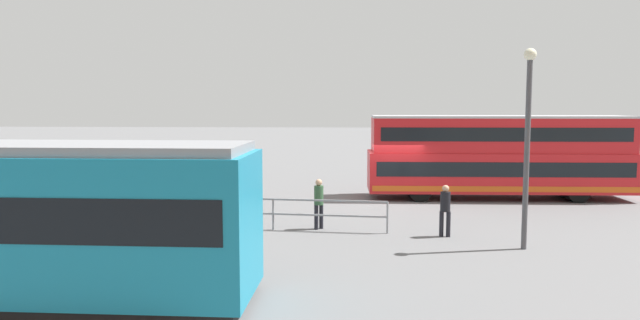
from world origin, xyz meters
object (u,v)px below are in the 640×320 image
at_px(pedestrian_near_railing, 319,200).
at_px(pedestrian_crossing, 445,207).
at_px(info_sign, 182,174).
at_px(double_decker_bus, 498,156).
at_px(street_lamp, 528,131).

height_order(pedestrian_near_railing, pedestrian_crossing, pedestrian_near_railing).
height_order(pedestrian_near_railing, info_sign, info_sign).
bearing_deg(double_decker_bus, pedestrian_crossing, 65.77).
bearing_deg(street_lamp, pedestrian_near_railing, -20.86).
distance_m(double_decker_bus, pedestrian_crossing, 8.69).
xyz_separation_m(double_decker_bus, pedestrian_near_railing, (7.68, 6.99, -0.93)).
xyz_separation_m(pedestrian_crossing, info_sign, (8.98, -1.25, 0.84)).
bearing_deg(info_sign, pedestrian_near_railing, 175.68).
relative_size(double_decker_bus, pedestrian_near_railing, 6.81).
xyz_separation_m(pedestrian_crossing, street_lamp, (-2.08, 1.48, 2.52)).
distance_m(pedestrian_near_railing, info_sign, 4.93).
xyz_separation_m(double_decker_bus, info_sign, (12.53, 6.62, -0.11)).
height_order(pedestrian_crossing, info_sign, info_sign).
height_order(double_decker_bus, info_sign, double_decker_bus).
bearing_deg(pedestrian_crossing, double_decker_bus, -114.23).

